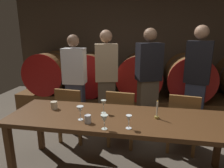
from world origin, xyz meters
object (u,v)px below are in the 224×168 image
Objects in this scene: chair_left at (72,112)px; wine_glass_far_right at (128,119)px; guest_far_right at (196,80)px; chair_right at (182,120)px; wine_glass_far_left at (80,110)px; wine_glass_center_left at (104,104)px; candle_center at (157,113)px; wine_barrel_center at (140,75)px; guest_far_left at (75,82)px; dining_table at (119,122)px; guest_center_right at (148,82)px; wine_barrel_far_left at (51,72)px; cup_left at (54,105)px; wine_barrel_right at (188,77)px; wine_barrel_left at (93,73)px; wine_glass_center_right at (104,119)px; cup_right at (88,119)px; guest_center_left at (106,79)px; chair_center at (121,116)px.

wine_glass_far_right is (0.95, -0.88, 0.36)m from chair_left.
guest_far_right is at bearing -156.73° from chair_left.
wine_glass_far_left is (-1.23, -0.76, 0.38)m from chair_right.
chair_right is 1.21m from wine_glass_center_left.
wine_glass_far_right is at bearing -134.89° from candle_center.
guest_far_left reaches higher than wine_barrel_center.
dining_table is at bearing 115.72° from wine_glass_far_right.
wine_barrel_center is 2.02m from candle_center.
guest_center_right is 1.13m from wine_glass_center_left.
dining_table is at bearing 20.01° from wine_glass_far_left.
cup_left is (0.98, -1.93, -0.02)m from wine_barrel_far_left.
wine_barrel_right reaches higher than wine_glass_center_left.
wine_glass_center_right is at bearing -72.14° from wine_barrel_left.
wine_glass_far_left is at bearing 149.78° from cup_right.
wine_barrel_right is at bearing 0.00° from wine_barrel_far_left.
guest_center_left is at bearing -119.59° from chair_left.
wine_barrel_left is 10.62× the size of cup_right.
wine_barrel_center is 10.62× the size of cup_right.
chair_center reaches higher than cup_right.
cup_right is at bearing 64.57° from guest_far_right.
chair_center is at bearing 7.63° from chair_right.
wine_barrel_left is 2.23m from wine_glass_far_left.
wine_glass_center_right is at bearing -166.43° from wine_glass_far_right.
chair_right is 0.81m from guest_far_right.
wine_glass_far_right is (0.18, -0.88, 0.36)m from chair_center.
guest_far_left is 1.49m from cup_right.
guest_far_right is 7.89× the size of candle_center.
guest_far_left reaches higher than wine_glass_far_left.
wine_barrel_center is 2.04m from dining_table.
wine_glass_center_right is (-1.20, -1.56, -0.07)m from guest_far_right.
wine_glass_far_right is (-0.68, -0.88, 0.36)m from chair_right.
candle_center is at bearing 64.07° from chair_right.
wine_glass_far_left is at bearing 123.61° from chair_left.
guest_far_right is 11.24× the size of wine_glass_far_left.
wine_glass_center_left reaches higher than dining_table.
guest_far_left is (-0.08, -0.89, 0.03)m from wine_barrel_left.
wine_glass_far_left is at bearing 151.25° from wine_glass_center_right.
chair_center is 1.00m from cup_left.
wine_glass_far_left is at bearing 39.99° from chair_right.
wine_glass_center_left is at bearing 133.99° from wine_glass_far_right.
chair_center is at bearing 106.02° from guest_center_left.
wine_barrel_right reaches higher than wine_glass_far_left.
cup_left is at bearing 173.13° from dining_table.
candle_center reaches higher than dining_table.
dining_table is at bearing 33.96° from cup_right.
cup_left is (-0.43, 0.25, -0.07)m from wine_glass_far_left.
cup_right is at bearing -30.32° from cup_left.
wine_barrel_left is 1.52m from guest_center_right.
chair_left is (1.00, -1.41, -0.32)m from wine_barrel_far_left.
guest_center_right is (0.37, 0.47, 0.41)m from chair_center.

